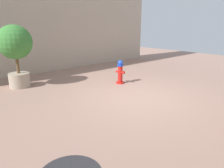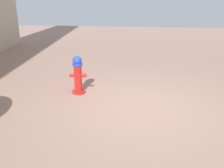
{
  "view_description": "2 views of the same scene",
  "coord_description": "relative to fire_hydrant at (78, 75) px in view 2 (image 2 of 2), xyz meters",
  "views": [
    {
      "loc": [
        -4.01,
        4.6,
        2.21
      ],
      "look_at": [
        0.39,
        0.72,
        0.5
      ],
      "focal_mm": 32.87,
      "sensor_mm": 36.0,
      "label": 1
    },
    {
      "loc": [
        0.18,
        5.12,
        2.43
      ],
      "look_at": [
        0.65,
        0.29,
        0.63
      ],
      "focal_mm": 42.88,
      "sensor_mm": 36.0,
      "label": 2
    }
  ],
  "objects": [
    {
      "name": "fire_hydrant",
      "position": [
        0.0,
        0.0,
        0.0
      ],
      "size": [
        0.41,
        0.38,
        0.91
      ],
      "color": "red",
      "rests_on": "ground_plane"
    },
    {
      "name": "ground_plane",
      "position": [
        -1.56,
        0.73,
        -0.46
      ],
      "size": [
        23.4,
        23.4,
        0.0
      ],
      "primitive_type": "plane",
      "color": "#9E7A6B"
    }
  ]
}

